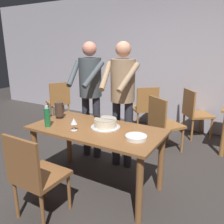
{
  "coord_description": "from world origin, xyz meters",
  "views": [
    {
      "loc": [
        1.43,
        -2.09,
        1.67
      ],
      "look_at": [
        0.08,
        0.22,
        0.9
      ],
      "focal_mm": 37.33,
      "sensor_mm": 36.0,
      "label": 1
    }
  ],
  "objects_px": {
    "hurricane_lamp": "(59,110)",
    "background_chair_1": "(194,112)",
    "person_standing_beside": "(90,88)",
    "chair_near_side": "(35,174)",
    "plate_stack": "(136,137)",
    "background_chair_0": "(163,122)",
    "person_cutting_cake": "(122,92)",
    "background_chair_2": "(145,107)",
    "water_bottle": "(47,117)",
    "main_dining_table": "(96,138)",
    "cake_knife": "(100,117)",
    "cake_on_platter": "(105,123)",
    "wine_glass_near": "(74,122)",
    "background_chair_3": "(59,100)"
  },
  "relations": [
    {
      "from": "hurricane_lamp",
      "to": "background_chair_1",
      "type": "xyz_separation_m",
      "value": [
        1.31,
        2.13,
        -0.37
      ]
    },
    {
      "from": "person_standing_beside",
      "to": "chair_near_side",
      "type": "relative_size",
      "value": 1.91
    },
    {
      "from": "plate_stack",
      "to": "background_chair_0",
      "type": "relative_size",
      "value": 0.24
    },
    {
      "from": "background_chair_1",
      "to": "person_cutting_cake",
      "type": "bearing_deg",
      "value": -111.82
    },
    {
      "from": "background_chair_2",
      "to": "person_standing_beside",
      "type": "bearing_deg",
      "value": -100.46
    },
    {
      "from": "water_bottle",
      "to": "background_chair_2",
      "type": "distance_m",
      "value": 2.38
    },
    {
      "from": "main_dining_table",
      "to": "background_chair_0",
      "type": "relative_size",
      "value": 1.71
    },
    {
      "from": "cake_knife",
      "to": "person_standing_beside",
      "type": "bearing_deg",
      "value": 133.65
    },
    {
      "from": "water_bottle",
      "to": "chair_near_side",
      "type": "distance_m",
      "value": 0.73
    },
    {
      "from": "cake_on_platter",
      "to": "main_dining_table",
      "type": "bearing_deg",
      "value": -138.84
    },
    {
      "from": "main_dining_table",
      "to": "cake_on_platter",
      "type": "xyz_separation_m",
      "value": [
        0.08,
        0.07,
        0.17
      ]
    },
    {
      "from": "person_cutting_cake",
      "to": "person_standing_beside",
      "type": "height_order",
      "value": "same"
    },
    {
      "from": "person_standing_beside",
      "to": "background_chair_1",
      "type": "bearing_deg",
      "value": 53.18
    },
    {
      "from": "chair_near_side",
      "to": "background_chair_2",
      "type": "bearing_deg",
      "value": 91.06
    },
    {
      "from": "water_bottle",
      "to": "person_standing_beside",
      "type": "xyz_separation_m",
      "value": [
        0.01,
        0.86,
        0.21
      ]
    },
    {
      "from": "cake_knife",
      "to": "water_bottle",
      "type": "distance_m",
      "value": 0.62
    },
    {
      "from": "wine_glass_near",
      "to": "person_standing_beside",
      "type": "bearing_deg",
      "value": 113.13
    },
    {
      "from": "cake_knife",
      "to": "hurricane_lamp",
      "type": "xyz_separation_m",
      "value": [
        -0.64,
        0.01,
        -0.01
      ]
    },
    {
      "from": "plate_stack",
      "to": "hurricane_lamp",
      "type": "bearing_deg",
      "value": 172.56
    },
    {
      "from": "main_dining_table",
      "to": "wine_glass_near",
      "type": "distance_m",
      "value": 0.34
    },
    {
      "from": "background_chair_2",
      "to": "water_bottle",
      "type": "bearing_deg",
      "value": -96.82
    },
    {
      "from": "water_bottle",
      "to": "person_cutting_cake",
      "type": "distance_m",
      "value": 1.02
    },
    {
      "from": "person_cutting_cake",
      "to": "background_chair_1",
      "type": "relative_size",
      "value": 1.91
    },
    {
      "from": "water_bottle",
      "to": "background_chair_1",
      "type": "height_order",
      "value": "water_bottle"
    },
    {
      "from": "chair_near_side",
      "to": "background_chair_3",
      "type": "relative_size",
      "value": 1.0
    },
    {
      "from": "person_cutting_cake",
      "to": "chair_near_side",
      "type": "relative_size",
      "value": 1.91
    },
    {
      "from": "wine_glass_near",
      "to": "water_bottle",
      "type": "relative_size",
      "value": 0.58
    },
    {
      "from": "person_standing_beside",
      "to": "background_chair_3",
      "type": "relative_size",
      "value": 1.91
    },
    {
      "from": "main_dining_table",
      "to": "person_cutting_cake",
      "type": "bearing_deg",
      "value": 87.61
    },
    {
      "from": "background_chair_1",
      "to": "background_chair_2",
      "type": "bearing_deg",
      "value": -172.63
    },
    {
      "from": "cake_knife",
      "to": "water_bottle",
      "type": "xyz_separation_m",
      "value": [
        -0.54,
        -0.3,
        -0.0
      ]
    },
    {
      "from": "plate_stack",
      "to": "hurricane_lamp",
      "type": "distance_m",
      "value": 1.18
    },
    {
      "from": "water_bottle",
      "to": "hurricane_lamp",
      "type": "xyz_separation_m",
      "value": [
        -0.11,
        0.32,
        -0.01
      ]
    },
    {
      "from": "background_chair_2",
      "to": "background_chair_3",
      "type": "distance_m",
      "value": 1.92
    },
    {
      "from": "hurricane_lamp",
      "to": "water_bottle",
      "type": "bearing_deg",
      "value": -71.46
    },
    {
      "from": "plate_stack",
      "to": "chair_near_side",
      "type": "relative_size",
      "value": 0.24
    },
    {
      "from": "chair_near_side",
      "to": "background_chair_1",
      "type": "distance_m",
      "value": 3.11
    },
    {
      "from": "wine_glass_near",
      "to": "background_chair_2",
      "type": "height_order",
      "value": "background_chair_2"
    },
    {
      "from": "cake_knife",
      "to": "background_chair_1",
      "type": "distance_m",
      "value": 2.28
    },
    {
      "from": "person_cutting_cake",
      "to": "background_chair_1",
      "type": "height_order",
      "value": "person_cutting_cake"
    },
    {
      "from": "main_dining_table",
      "to": "background_chair_3",
      "type": "xyz_separation_m",
      "value": [
        -2.12,
        1.65,
        -0.14
      ]
    },
    {
      "from": "person_standing_beside",
      "to": "plate_stack",
      "type": "bearing_deg",
      "value": -33.35
    },
    {
      "from": "person_cutting_cake",
      "to": "background_chair_3",
      "type": "relative_size",
      "value": 1.91
    },
    {
      "from": "person_standing_beside",
      "to": "background_chair_2",
      "type": "distance_m",
      "value": 1.61
    },
    {
      "from": "chair_near_side",
      "to": "background_chair_0",
      "type": "relative_size",
      "value": 1.0
    },
    {
      "from": "hurricane_lamp",
      "to": "background_chair_1",
      "type": "distance_m",
      "value": 2.53
    },
    {
      "from": "main_dining_table",
      "to": "chair_near_side",
      "type": "bearing_deg",
      "value": -104.16
    },
    {
      "from": "hurricane_lamp",
      "to": "cake_knife",
      "type": "bearing_deg",
      "value": -1.31
    },
    {
      "from": "cake_on_platter",
      "to": "person_standing_beside",
      "type": "height_order",
      "value": "person_standing_beside"
    },
    {
      "from": "main_dining_table",
      "to": "person_standing_beside",
      "type": "bearing_deg",
      "value": 129.53
    }
  ]
}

